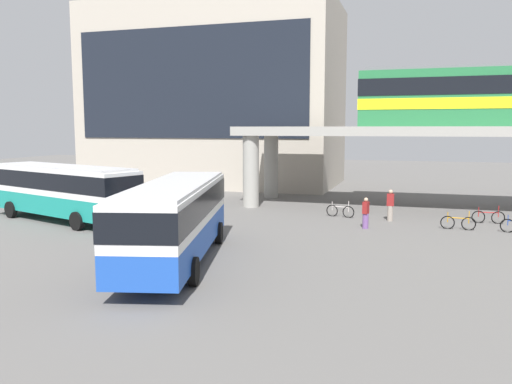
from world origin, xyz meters
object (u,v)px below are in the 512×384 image
Objects in this scene: bicycle_orange at (458,223)px; pedestrian_waiting_near_stop at (366,214)px; bus_main at (176,213)px; bicycle_red at (488,217)px; pedestrian_walking_across at (390,206)px; bicycle_silver at (340,211)px; bus_secondary at (62,187)px; station_building at (216,97)px.

bicycle_orange is 4.90m from pedestrian_waiting_near_stop.
bus_main reaches higher than pedestrian_waiting_near_stop.
pedestrian_walking_across is at bearing -170.62° from bicycle_red.
bicycle_silver is at bearing 162.04° from bicycle_orange.
bus_main is 12.34m from bus_secondary.
bicycle_red is (22.77, -16.00, -8.02)m from station_building.
bicycle_orange is 6.90m from bicycle_silver.
station_building reaches higher than bus_secondary.
bicycle_silver is at bearing -48.53° from station_building.
bicycle_silver is (4.77, 12.75, -1.63)m from bus_main.
pedestrian_walking_across reaches higher than bicycle_silver.
bus_secondary is 6.13× the size of pedestrian_walking_across.
bicycle_orange is at bearing -125.70° from bicycle_red.
bus_main is at bearing -110.50° from bicycle_silver.
bus_main is at bearing -32.37° from bus_secondary.
station_building is 23.23m from bicycle_silver.
station_building is at bearing 88.09° from bus_secondary.
station_building reaches higher than pedestrian_walking_across.
bicycle_orange is 1.00× the size of bicycle_red.
pedestrian_waiting_near_stop is (17.01, 2.84, -1.20)m from bus_secondary.
bus_secondary reaches higher than bicycle_orange.
bicycle_orange is (11.33, 10.62, -1.63)m from bus_main.
bicycle_orange is 3.96m from pedestrian_walking_across.
bus_main is 6.33× the size of bicycle_red.
bicycle_red is 5.46m from pedestrian_walking_across.
bicycle_orange is at bearing 43.16° from bus_main.
pedestrian_waiting_near_stop is 2.98m from pedestrian_walking_across.
pedestrian_walking_across is at bearing 156.28° from bicycle_orange.
pedestrian_waiting_near_stop is at bearing -50.38° from station_building.
bicycle_red is (1.77, 2.47, 0.00)m from bicycle_orange.
bus_secondary is 22.17m from bicycle_orange.
bicycle_orange is (21.74, 4.01, -1.63)m from bus_secondary.
pedestrian_walking_across is (2.97, -0.55, 0.51)m from bicycle_silver.
pedestrian_waiting_near_stop is at bearing 9.49° from bus_secondary.
bicycle_red is at bearing 15.40° from bus_secondary.
bicycle_red is at bearing 54.30° from bicycle_orange.
station_building is 2.06× the size of bus_secondary.
bicycle_red is (13.10, 13.08, -1.63)m from bus_main.
bicycle_silver and bicycle_red have the same top height.
bus_secondary is 19.03m from pedestrian_walking_across.
bus_secondary reaches higher than pedestrian_walking_across.
bus_secondary reaches higher than pedestrian_waiting_near_stop.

